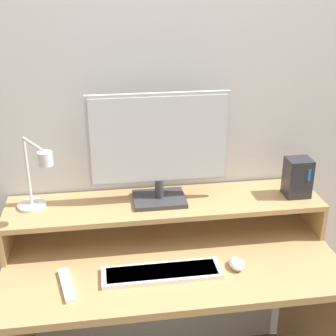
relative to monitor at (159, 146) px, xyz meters
The scene contains 9 objects.
wall_back 0.18m from the monitor, 81.87° to the left, with size 6.00×0.05×2.50m.
desk 0.65m from the monitor, 82.48° to the right, with size 1.31×0.63×0.77m.
monitor_shelf 0.27m from the monitor, 23.88° to the right, with size 1.31×0.29×0.16m.
monitor is the anchor object (origin of this frame).
desk_lamp 0.49m from the monitor, behind, with size 0.18×0.25×0.30m.
router_dock 0.61m from the monitor, ahead, with size 0.10×0.09×0.17m.
keyboard 0.49m from the monitor, 95.87° to the right, with size 0.45×0.12×0.02m.
mouse 0.55m from the monitor, 47.64° to the right, with size 0.06×0.09×0.03m.
remote_control 0.63m from the monitor, 140.62° to the right, with size 0.08×0.20×0.02m.
Camera 1 is at (-0.25, -1.23, 1.83)m, focal length 50.00 mm.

